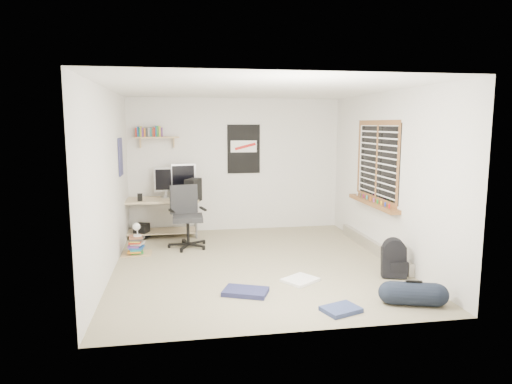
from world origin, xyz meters
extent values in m
cube|color=gray|center=(0.00, 0.00, -0.01)|extent=(4.00, 4.50, 0.01)
cube|color=white|center=(0.00, 0.00, 2.50)|extent=(4.00, 4.50, 0.01)
cube|color=silver|center=(0.00, 2.25, 1.25)|extent=(4.00, 0.01, 2.50)
cube|color=silver|center=(-2.00, 0.00, 1.25)|extent=(0.01, 4.50, 2.50)
cube|color=silver|center=(2.00, 0.00, 1.25)|extent=(0.01, 4.50, 2.50)
cube|color=beige|center=(-1.45, 1.88, 0.36)|extent=(1.53, 0.87, 0.66)
cube|color=#AAABAF|center=(-1.32, 2.00, 0.87)|extent=(0.39, 0.10, 0.43)
cube|color=#B6B6BB|center=(-0.99, 2.00, 0.90)|extent=(0.46, 0.19, 0.49)
cube|color=black|center=(-0.83, 1.69, 0.86)|extent=(0.33, 0.43, 0.41)
cube|color=black|center=(-1.18, 1.63, 0.67)|extent=(0.40, 0.19, 0.02)
cube|color=black|center=(-1.75, 1.70, 0.74)|extent=(0.09, 0.09, 0.17)
cube|color=black|center=(-0.96, 1.80, 0.74)|extent=(0.12, 0.12, 0.17)
cube|color=#242426|center=(-0.94, 1.06, 0.49)|extent=(0.82, 0.82, 1.03)
cube|color=tan|center=(-1.45, 2.14, 1.78)|extent=(0.80, 0.22, 0.24)
cube|color=black|center=(0.15, 2.23, 1.55)|extent=(0.62, 0.03, 0.92)
cube|color=navy|center=(-1.99, 1.20, 1.50)|extent=(0.02, 0.42, 0.60)
cube|color=brown|center=(1.95, 0.30, 1.45)|extent=(0.10, 1.50, 1.26)
cube|color=#B7B2A8|center=(1.96, 0.30, 0.09)|extent=(0.08, 2.50, 0.18)
cube|color=black|center=(1.73, -0.87, 0.20)|extent=(0.36, 0.32, 0.41)
cylinder|color=black|center=(1.51, -1.81, 0.14)|extent=(0.33, 0.33, 0.52)
cube|color=white|center=(0.45, -0.85, 0.02)|extent=(0.54, 0.52, 0.04)
cube|color=#21244C|center=(-0.31, -1.17, 0.03)|extent=(0.61, 0.50, 0.06)
cube|color=navy|center=(0.64, -1.85, 0.03)|extent=(0.47, 0.41, 0.05)
cube|color=olive|center=(-1.75, 0.80, 0.15)|extent=(0.51, 0.45, 0.31)
cube|color=silver|center=(-1.73, 0.78, 0.38)|extent=(0.18, 0.24, 0.21)
cube|color=black|center=(-1.75, 1.79, 0.14)|extent=(0.29, 0.29, 0.25)
camera|label=1|loc=(-1.05, -6.35, 2.02)|focal=32.00mm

